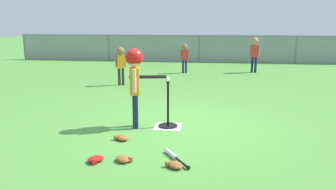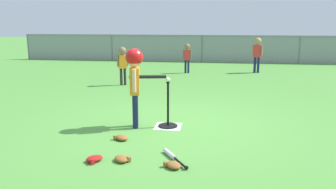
{
  "view_description": "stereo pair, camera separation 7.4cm",
  "coord_description": "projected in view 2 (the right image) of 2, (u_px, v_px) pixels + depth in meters",
  "views": [
    {
      "loc": [
        0.58,
        -5.54,
        1.73
      ],
      "look_at": [
        -0.13,
        -0.13,
        0.55
      ],
      "focal_mm": 36.37,
      "sensor_mm": 36.0,
      "label": 1
    },
    {
      "loc": [
        0.65,
        -5.53,
        1.73
      ],
      "look_at": [
        -0.13,
        -0.13,
        0.55
      ],
      "focal_mm": 36.37,
      "sensor_mm": 36.0,
      "label": 2
    }
  ],
  "objects": [
    {
      "name": "ground_plane",
      "position": [
        176.0,
        125.0,
        5.81
      ],
      "size": [
        60.0,
        60.0,
        0.0
      ],
      "primitive_type": "plane",
      "color": "#51933D"
    },
    {
      "name": "home_plate",
      "position": [
        168.0,
        126.0,
        5.7
      ],
      "size": [
        0.44,
        0.44,
        0.01
      ],
      "primitive_type": "cube",
      "color": "white",
      "rests_on": "ground_plane"
    },
    {
      "name": "batting_tee",
      "position": [
        168.0,
        119.0,
        5.68
      ],
      "size": [
        0.32,
        0.32,
        0.76
      ],
      "color": "black",
      "rests_on": "ground_plane"
    },
    {
      "name": "baseball_on_tee",
      "position": [
        168.0,
        80.0,
        5.54
      ],
      "size": [
        0.07,
        0.07,
        0.07
      ],
      "primitive_type": "sphere",
      "color": "white",
      "rests_on": "batting_tee"
    },
    {
      "name": "batter_child",
      "position": [
        135.0,
        72.0,
        5.49
      ],
      "size": [
        0.65,
        0.37,
        1.31
      ],
      "color": "#191E4C",
      "rests_on": "ground_plane"
    },
    {
      "name": "fielder_near_left",
      "position": [
        187.0,
        54.0,
        11.43
      ],
      "size": [
        0.29,
        0.2,
        0.99
      ],
      "color": "#191E4C",
      "rests_on": "ground_plane"
    },
    {
      "name": "fielder_deep_right",
      "position": [
        123.0,
        61.0,
        9.25
      ],
      "size": [
        0.28,
        0.21,
        1.05
      ],
      "color": "#262626",
      "rests_on": "ground_plane"
    },
    {
      "name": "fielder_near_right",
      "position": [
        257.0,
        50.0,
        11.48
      ],
      "size": [
        0.34,
        0.24,
        1.19
      ],
      "color": "#191E4C",
      "rests_on": "ground_plane"
    },
    {
      "name": "spare_bat_silver",
      "position": [
        172.0,
        156.0,
        4.39
      ],
      "size": [
        0.39,
        0.56,
        0.06
      ],
      "color": "silver",
      "rests_on": "ground_plane"
    },
    {
      "name": "glove_by_plate",
      "position": [
        122.0,
        159.0,
        4.28
      ],
      "size": [
        0.27,
        0.27,
        0.07
      ],
      "color": "brown",
      "rests_on": "ground_plane"
    },
    {
      "name": "glove_near_bats",
      "position": [
        122.0,
        138.0,
        5.05
      ],
      "size": [
        0.27,
        0.26,
        0.07
      ],
      "color": "brown",
      "rests_on": "ground_plane"
    },
    {
      "name": "glove_tossed_aside",
      "position": [
        94.0,
        159.0,
        4.28
      ],
      "size": [
        0.26,
        0.27,
        0.07
      ],
      "color": "#B21919",
      "rests_on": "ground_plane"
    },
    {
      "name": "glove_outfield_drop",
      "position": [
        173.0,
        165.0,
        4.1
      ],
      "size": [
        0.26,
        0.27,
        0.07
      ],
      "color": "brown",
      "rests_on": "ground_plane"
    },
    {
      "name": "outfield_fence",
      "position": [
        202.0,
        48.0,
        14.54
      ],
      "size": [
        16.06,
        0.06,
        1.15
      ],
      "color": "slate",
      "rests_on": "ground_plane"
    }
  ]
}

